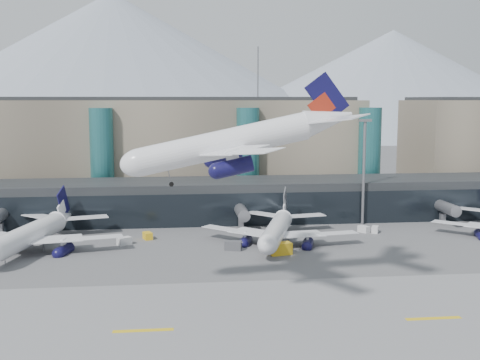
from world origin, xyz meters
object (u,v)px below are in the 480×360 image
object	(u,v)px
jet_parked_mid	(278,222)
veh_h	(281,249)
veh_b	(148,236)
veh_a	(124,241)
veh_c	(233,246)
veh_g	(364,229)
lightmast_mid	(364,166)
hero_jet	(247,133)
veh_d	(375,229)
jet_parked_left	(37,226)

from	to	relation	value
jet_parked_mid	veh_h	bearing A→B (deg)	-170.35
jet_parked_mid	veh_b	size ratio (longest dim) A/B	13.38
veh_a	veh_c	world-z (taller)	veh_c
veh_g	veh_h	size ratio (longest dim) A/B	0.60
lightmast_mid	hero_jet	bearing A→B (deg)	-124.35
lightmast_mid	veh_d	distance (m)	16.59
jet_parked_left	veh_a	xyz separation A→B (m)	(17.50, 0.74, -3.89)
jet_parked_left	veh_c	size ratio (longest dim) A/B	11.50
jet_parked_left	veh_c	distance (m)	40.45
lightmast_mid	veh_d	world-z (taller)	lightmast_mid
veh_a	lightmast_mid	bearing A→B (deg)	-19.74
veh_b	veh_d	size ratio (longest dim) A/B	1.02
jet_parked_left	veh_a	size ratio (longest dim) A/B	13.52
lightmast_mid	veh_g	size ratio (longest dim) A/B	10.03
jet_parked_left	jet_parked_mid	distance (m)	50.14
hero_jet	veh_c	distance (m)	38.04
hero_jet	jet_parked_left	xyz separation A→B (m)	(-38.91, 35.44, -20.63)
hero_jet	jet_parked_mid	xyz separation A→B (m)	(11.22, 35.29, -21.02)
jet_parked_mid	veh_b	distance (m)	28.71
veh_h	veh_c	bearing A→B (deg)	140.06
jet_parked_mid	veh_d	size ratio (longest dim) A/B	13.69
veh_a	veh_c	bearing A→B (deg)	-51.86
veh_a	veh_h	bearing A→B (deg)	-54.67
lightmast_mid	veh_c	distance (m)	42.49
hero_jet	veh_d	size ratio (longest dim) A/B	14.36
jet_parked_left	veh_a	bearing A→B (deg)	-74.06
jet_parked_mid	veh_b	world-z (taller)	jet_parked_mid
hero_jet	veh_d	world-z (taller)	hero_jet
jet_parked_mid	veh_g	distance (m)	22.48
jet_parked_left	veh_d	distance (m)	74.05
lightmast_mid	hero_jet	distance (m)	62.63
veh_d	veh_h	size ratio (longest dim) A/B	0.61
jet_parked_left	veh_b	world-z (taller)	jet_parked_left
veh_c	jet_parked_mid	bearing A→B (deg)	45.96
lightmast_mid	veh_a	distance (m)	59.69
veh_a	veh_b	bearing A→B (deg)	9.97
jet_parked_left	veh_b	bearing A→B (deg)	-62.99
lightmast_mid	veh_h	bearing A→B (deg)	-133.59
veh_g	veh_h	world-z (taller)	veh_h
jet_parked_mid	veh_a	bearing A→B (deg)	105.65
hero_jet	veh_c	bearing A→B (deg)	88.55
veh_c	veh_g	world-z (taller)	veh_c
veh_d	veh_h	world-z (taller)	veh_h
veh_c	veh_g	xyz separation A→B (m)	(31.45, 12.99, -0.19)
hero_jet	veh_b	distance (m)	50.44
veh_g	veh_a	bearing A→B (deg)	-116.46
hero_jet	veh_g	distance (m)	58.55
veh_b	veh_g	bearing A→B (deg)	-106.58
jet_parked_left	veh_g	distance (m)	71.66
veh_a	veh_h	distance (m)	33.28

